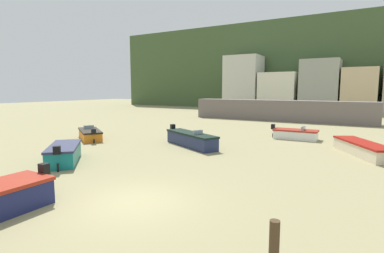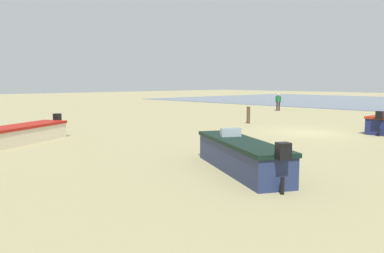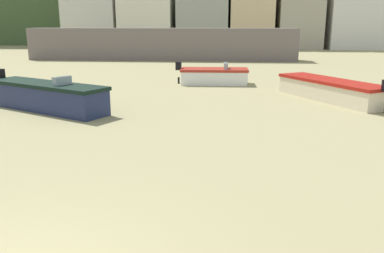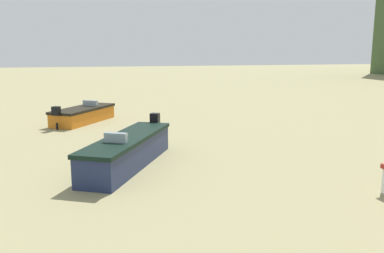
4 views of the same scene
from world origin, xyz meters
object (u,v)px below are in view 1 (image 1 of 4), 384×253
object	(u,v)px
boat_cream_0	(363,149)
boat_white_4	(295,134)
boat_navy_5	(191,139)
mooring_post_near_water	(274,244)
boat_orange_1	(90,134)
boat_teal_3	(64,153)

from	to	relation	value
boat_cream_0	boat_white_4	world-z (taller)	boat_cream_0
boat_navy_5	boat_white_4	bearing A→B (deg)	167.88
boat_white_4	mooring_post_near_water	xyz separation A→B (m)	(3.25, -18.05, 0.15)
boat_orange_1	boat_teal_3	world-z (taller)	boat_teal_3
boat_orange_1	boat_navy_5	xyz separation A→B (m)	(8.41, 1.49, 0.10)
boat_orange_1	boat_white_4	bearing A→B (deg)	-26.02
boat_cream_0	boat_orange_1	size ratio (longest dim) A/B	1.25
boat_orange_1	boat_teal_3	distance (m)	7.57
boat_cream_0	boat_teal_3	distance (m)	17.26
boat_cream_0	mooring_post_near_water	world-z (taller)	boat_cream_0
boat_white_4	boat_orange_1	bearing A→B (deg)	-60.77
boat_white_4	boat_teal_3	bearing A→B (deg)	-34.46
boat_orange_1	boat_white_4	size ratio (longest dim) A/B	1.11
boat_teal_3	mooring_post_near_water	xyz separation A→B (m)	(12.49, -3.90, 0.07)
boat_cream_0	boat_navy_5	size ratio (longest dim) A/B	0.99
boat_teal_3	boat_navy_5	distance (m)	8.22
boat_orange_1	mooring_post_near_water	size ratio (longest dim) A/B	3.63
boat_cream_0	mooring_post_near_water	distance (m)	14.13
boat_orange_1	boat_teal_3	bearing A→B (deg)	-107.46
boat_orange_1	mooring_post_near_water	distance (m)	19.84
boat_teal_3	boat_cream_0	bearing A→B (deg)	-9.26
mooring_post_near_water	boat_teal_3	bearing A→B (deg)	162.64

